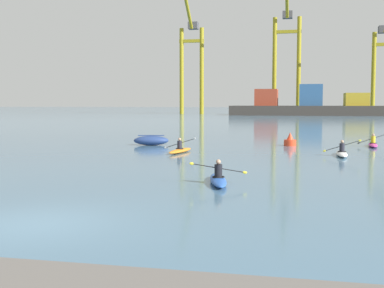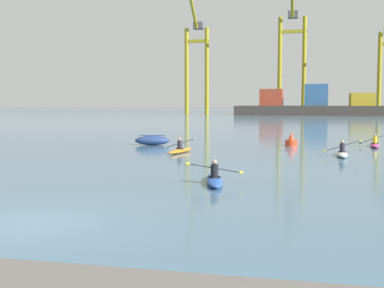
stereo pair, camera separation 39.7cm
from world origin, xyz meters
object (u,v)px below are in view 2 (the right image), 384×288
(capsized_dinghy, at_px, (152,140))
(kayak_white, at_px, (342,153))
(gantry_crane_west, at_px, (196,54))
(channel_buoy, at_px, (291,141))
(container_barge, at_px, (314,106))
(gantry_crane_west_mid, at_px, (292,50))
(kayak_magenta, at_px, (375,145))
(kayak_blue, at_px, (214,179))
(kayak_orange, at_px, (180,150))

(capsized_dinghy, bearing_deg, kayak_white, -20.56)
(gantry_crane_west, bearing_deg, channel_buoy, -73.98)
(container_barge, bearing_deg, kayak_white, -89.95)
(gantry_crane_west_mid, xyz_separation_m, kayak_white, (6.40, -115.97, -18.12))
(kayak_magenta, bearing_deg, gantry_crane_west, 109.01)
(gantry_crane_west_mid, distance_m, capsized_dinghy, 112.63)
(kayak_blue, bearing_deg, gantry_crane_west_mid, 90.37)
(container_barge, height_order, gantry_crane_west_mid, gantry_crane_west_mid)
(kayak_blue, bearing_deg, container_barge, 87.28)
(gantry_crane_west_mid, distance_m, kayak_white, 117.55)
(container_barge, relative_size, kayak_blue, 11.99)
(container_barge, height_order, kayak_blue, container_barge)
(kayak_white, height_order, kayak_magenta, kayak_magenta)
(gantry_crane_west, xyz_separation_m, kayak_orange, (23.61, -112.31, -17.28))
(kayak_magenta, bearing_deg, kayak_orange, -150.08)
(gantry_crane_west_mid, relative_size, capsized_dinghy, 12.75)
(capsized_dinghy, xyz_separation_m, channel_buoy, (10.17, 1.63, 0.01))
(kayak_white, distance_m, kayak_magenta, 7.60)
(capsized_dinghy, height_order, kayak_blue, kayak_blue)
(kayak_orange, bearing_deg, capsized_dinghy, 123.98)
(container_barge, distance_m, kayak_magenta, 96.31)
(channel_buoy, xyz_separation_m, kayak_blue, (-2.41, -18.32, -0.19))
(gantry_crane_west_mid, distance_m, channel_buoy, 110.85)
(capsized_dinghy, bearing_deg, container_barge, 82.34)
(kayak_white, xyz_separation_m, kayak_blue, (-5.56, -11.69, -0.00))
(channel_buoy, bearing_deg, capsized_dinghy, -170.87)
(gantry_crane_west_mid, bearing_deg, channel_buoy, -88.30)
(gantry_crane_west_mid, bearing_deg, capsized_dinghy, -93.57)
(container_barge, bearing_deg, kayak_magenta, -88.32)
(kayak_magenta, bearing_deg, container_barge, 91.68)
(gantry_crane_west, bearing_deg, capsized_dinghy, -79.35)
(kayak_magenta, distance_m, kayak_blue, 20.53)
(container_barge, bearing_deg, channel_buoy, -91.81)
(capsized_dinghy, bearing_deg, channel_buoy, 9.13)
(channel_buoy, distance_m, kayak_white, 7.34)
(kayak_white, relative_size, kayak_blue, 0.99)
(channel_buoy, xyz_separation_m, kayak_white, (3.15, -6.63, -0.19))
(gantry_crane_west_mid, relative_size, kayak_blue, 10.26)
(capsized_dinghy, distance_m, channel_buoy, 10.30)
(kayak_blue, bearing_deg, kayak_white, 64.55)
(gantry_crane_west_mid, height_order, kayak_white, gantry_crane_west_mid)
(gantry_crane_west, height_order, kayak_white, gantry_crane_west)
(gantry_crane_west, distance_m, capsized_dinghy, 110.38)
(kayak_magenta, bearing_deg, channel_buoy, -175.47)
(capsized_dinghy, relative_size, kayak_blue, 0.80)
(gantry_crane_west, relative_size, capsized_dinghy, 13.53)
(kayak_magenta, bearing_deg, gantry_crane_west_mid, 94.79)
(kayak_blue, bearing_deg, channel_buoy, 82.50)
(channel_buoy, relative_size, kayak_magenta, 0.29)
(gantry_crane_west_mid, bearing_deg, gantry_crane_west, -171.99)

